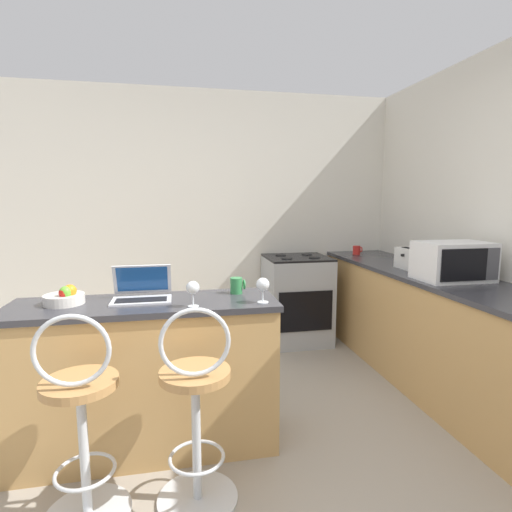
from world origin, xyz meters
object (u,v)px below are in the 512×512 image
at_px(laptop, 142,291).
at_px(fruit_bowl, 65,297).
at_px(microwave, 453,261).
at_px(wine_glass_tall, 193,289).
at_px(stove_range, 297,299).
at_px(mug_red, 357,250).
at_px(bar_stool_near, 81,424).
at_px(wine_glass_short, 263,285).
at_px(toaster, 415,259).
at_px(mug_green, 237,285).
at_px(bar_stool_far, 196,412).

xyz_separation_m(laptop, fruit_bowl, (-0.41, -0.04, -0.01)).
distance_m(microwave, wine_glass_tall, 1.92).
height_order(stove_range, mug_red, mug_red).
distance_m(bar_stool_near, wine_glass_short, 1.12).
xyz_separation_m(bar_stool_near, toaster, (2.41, 1.19, 0.52)).
relative_size(laptop, wine_glass_short, 2.33).
height_order(toaster, wine_glass_tall, toaster).
bearing_deg(wine_glass_tall, stove_range, 57.07).
distance_m(microwave, stove_range, 1.68).
relative_size(bar_stool_near, wine_glass_short, 7.02).
height_order(toaster, fruit_bowl, toaster).
xyz_separation_m(mug_green, mug_red, (1.53, 1.52, -0.00)).
height_order(microwave, wine_glass_short, microwave).
height_order(toaster, mug_red, toaster).
bearing_deg(mug_red, microwave, -87.00).
bearing_deg(mug_green, stove_range, 60.13).
distance_m(bar_stool_far, wine_glass_short, 0.75).
distance_m(wine_glass_tall, wine_glass_short, 0.39).
bearing_deg(bar_stool_near, mug_green, 37.19).
distance_m(bar_stool_near, fruit_bowl, 0.73).
bearing_deg(laptop, stove_range, 46.95).
bearing_deg(mug_green, bar_stool_far, -115.58).
height_order(bar_stool_near, bar_stool_far, same).
xyz_separation_m(toaster, fruit_bowl, (-2.58, -0.65, -0.05)).
distance_m(bar_stool_far, mug_red, 2.85).
bearing_deg(wine_glass_tall, toaster, 24.04).
relative_size(mug_green, mug_red, 1.02).
distance_m(laptop, mug_green, 0.57).
xyz_separation_m(stove_range, mug_red, (0.68, 0.04, 0.50)).
relative_size(bar_stool_near, toaster, 3.40).
xyz_separation_m(microwave, mug_red, (-0.07, 1.42, -0.09)).
height_order(wine_glass_tall, fruit_bowl, wine_glass_tall).
relative_size(stove_range, mug_green, 9.21).
xyz_separation_m(laptop, toaster, (2.17, 0.61, 0.04)).
relative_size(stove_range, mug_red, 9.37).
height_order(bar_stool_far, mug_green, bar_stool_far).
bearing_deg(wine_glass_tall, wine_glass_short, 1.57).
xyz_separation_m(bar_stool_far, stove_range, (1.15, 2.10, -0.02)).
bearing_deg(mug_green, fruit_bowl, -175.71).
xyz_separation_m(bar_stool_far, wine_glass_short, (0.40, 0.36, 0.53)).
relative_size(laptop, toaster, 1.13).
distance_m(microwave, mug_green, 1.61).
bearing_deg(fruit_bowl, toaster, 14.03).
relative_size(bar_stool_far, stove_range, 1.11).
height_order(wine_glass_tall, mug_green, wine_glass_tall).
bearing_deg(toaster, mug_green, -160.32).
height_order(bar_stool_near, mug_red, bar_stool_near).
relative_size(microwave, toaster, 1.67).
relative_size(wine_glass_short, mug_red, 1.48).
bearing_deg(fruit_bowl, bar_stool_far, -38.00).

